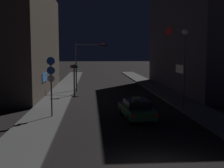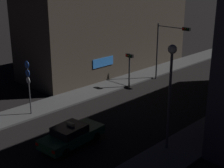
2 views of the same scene
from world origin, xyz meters
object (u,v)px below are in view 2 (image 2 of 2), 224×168
Objects in this scene: traffic_light_left_kerb at (129,63)px; street_lamp_near_block at (171,76)px; sign_pole_left at (28,82)px; traffic_light_overhead at (168,42)px; taxi at (72,135)px.

street_lamp_near_block reaches higher than traffic_light_left_kerb.
sign_pole_left is 11.36m from street_lamp_near_block.
traffic_light_overhead is 14.95m from sign_pole_left.
traffic_light_left_kerb is at bearing 84.35° from sign_pole_left.
traffic_light_left_kerb is 10.42m from sign_pole_left.
traffic_light_left_kerb is 12.28m from street_lamp_near_block.
taxi is at bearing -76.54° from traffic_light_overhead.
street_lamp_near_block reaches higher than traffic_light_overhead.
sign_pole_left is (-2.35, -14.69, -1.46)m from traffic_light_overhead.
taxi is 0.77× the size of traffic_light_overhead.
taxi is at bearing -140.19° from street_lamp_near_block.
street_lamp_near_block is (4.66, 3.89, 4.11)m from taxi.
street_lamp_near_block is at bearing 16.49° from sign_pole_left.
traffic_light_overhead is at bearing 72.90° from traffic_light_left_kerb.
traffic_light_overhead is 1.39× the size of sign_pole_left.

